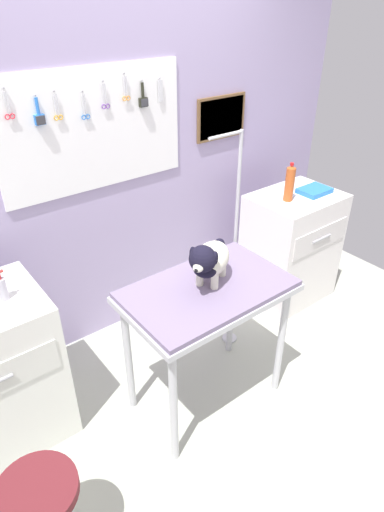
{
  "coord_description": "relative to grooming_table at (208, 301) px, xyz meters",
  "views": [
    {
      "loc": [
        -1.32,
        -1.21,
        2.24
      ],
      "look_at": [
        -0.13,
        0.32,
        1.06
      ],
      "focal_mm": 30.5,
      "sensor_mm": 36.0,
      "label": 1
    }
  ],
  "objects": [
    {
      "name": "grooming_arm",
      "position": [
        0.48,
        0.31,
        -0.03
      ],
      "size": [
        0.29,
        0.11,
        1.57
      ],
      "color": "#B7B7BC",
      "rests_on": "ground"
    },
    {
      "name": "soda_bottle",
      "position": [
        1.12,
        0.43,
        0.28
      ],
      "size": [
        0.07,
        0.07,
        0.29
      ],
      "color": "#B54F20",
      "rests_on": "cabinet_right"
    },
    {
      "name": "cabinet_right",
      "position": [
        1.25,
        0.45,
        -0.31
      ],
      "size": [
        0.68,
        0.54,
        0.91
      ],
      "color": "silver",
      "rests_on": "ground"
    },
    {
      "name": "dog",
      "position": [
        0.02,
        0.02,
        0.25
      ],
      "size": [
        0.38,
        0.3,
        0.29
      ],
      "color": "silver",
      "rests_on": "grooming_table"
    },
    {
      "name": "rear_wall_panel",
      "position": [
        0.07,
        1.02,
        0.4
      ],
      "size": [
        4.0,
        0.11,
        2.3
      ],
      "color": "#A393BD",
      "rests_on": "ground"
    },
    {
      "name": "supply_tray",
      "position": [
        1.39,
        0.4,
        0.17
      ],
      "size": [
        0.24,
        0.18,
        0.04
      ],
      "color": "blue",
      "rests_on": "cabinet_right"
    },
    {
      "name": "pump_bottle_white",
      "position": [
        -0.92,
        0.49,
        0.22
      ],
      "size": [
        0.05,
        0.05,
        0.17
      ],
      "color": "#B3ADBC",
      "rests_on": "counter_left"
    },
    {
      "name": "stool",
      "position": [
        -1.14,
        -0.31,
        -0.3
      ],
      "size": [
        0.34,
        0.34,
        0.57
      ],
      "color": "#9E9EA3",
      "rests_on": "ground"
    },
    {
      "name": "grooming_table",
      "position": [
        0.0,
        0.0,
        0.0
      ],
      "size": [
        0.93,
        0.57,
        0.87
      ],
      "color": "#B7B7BC",
      "rests_on": "ground"
    },
    {
      "name": "ground",
      "position": [
        0.07,
        -0.26,
        -0.78
      ],
      "size": [
        4.4,
        4.0,
        0.04
      ],
      "primitive_type": "cube",
      "color": "#A7AC9B"
    }
  ]
}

